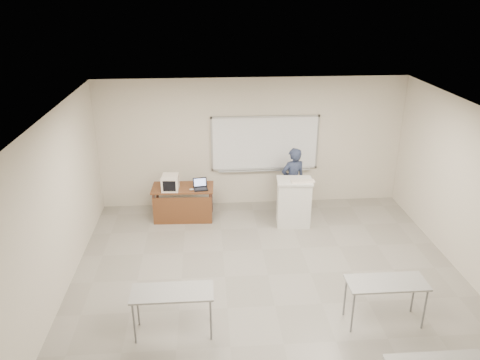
{
  "coord_description": "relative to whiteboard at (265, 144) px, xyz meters",
  "views": [
    {
      "loc": [
        -1.04,
        -6.2,
        4.82
      ],
      "look_at": [
        -0.41,
        2.2,
        1.33
      ],
      "focal_mm": 35.0,
      "sensor_mm": 36.0,
      "label": 1
    }
  ],
  "objects": [
    {
      "name": "whiteboard",
      "position": [
        0.0,
        0.0,
        0.0
      ],
      "size": [
        2.48,
        0.1,
        1.31
      ],
      "color": "white",
      "rests_on": "floor"
    },
    {
      "name": "floor",
      "position": [
        -0.3,
        -3.97,
        -1.49
      ],
      "size": [
        7.0,
        8.0,
        0.01
      ],
      "primitive_type": "cube",
      "color": "gray",
      "rests_on": "ground"
    },
    {
      "name": "student_desks",
      "position": [
        -0.3,
        -5.32,
        -0.81
      ],
      "size": [
        4.4,
        2.2,
        0.73
      ],
      "color": "gray",
      "rests_on": "floor"
    },
    {
      "name": "laptop",
      "position": [
        -1.49,
        -0.79,
        -0.68
      ],
      "size": [
        0.3,
        0.28,
        0.22
      ],
      "rotation": [
        0.0,
        0.0,
        0.14
      ],
      "color": "black",
      "rests_on": "instructor_desk"
    },
    {
      "name": "crt_monitor",
      "position": [
        -2.14,
        -0.79,
        -0.57
      ],
      "size": [
        0.36,
        0.41,
        0.34
      ],
      "rotation": [
        0.0,
        0.0,
        -0.06
      ],
      "color": "beige",
      "rests_on": "instructor_desk"
    },
    {
      "name": "podium",
      "position": [
        0.5,
        -1.15,
        -0.96
      ],
      "size": [
        0.74,
        0.54,
        1.04
      ],
      "rotation": [
        0.0,
        0.0,
        -0.09
      ],
      "color": "silver",
      "rests_on": "floor"
    },
    {
      "name": "instructor_desk",
      "position": [
        -1.89,
        -0.78,
        -0.95
      ],
      "size": [
        1.34,
        0.67,
        0.75
      ],
      "rotation": [
        0.0,
        0.0,
        -0.04
      ],
      "color": "brown",
      "rests_on": "floor"
    },
    {
      "name": "mouse",
      "position": [
        -1.69,
        -0.87,
        -0.71
      ],
      "size": [
        0.11,
        0.08,
        0.04
      ],
      "primitive_type": "ellipsoid",
      "rotation": [
        0.0,
        0.0,
        0.11
      ],
      "color": "#B5B9BC",
      "rests_on": "instructor_desk"
    },
    {
      "name": "keyboard",
      "position": [
        0.65,
        -1.27,
        -0.43
      ],
      "size": [
        0.49,
        0.17,
        0.03
      ],
      "primitive_type": "cube",
      "rotation": [
        0.0,
        0.0,
        0.02
      ],
      "color": "beige",
      "rests_on": "podium"
    },
    {
      "name": "presenter",
      "position": [
        0.58,
        -0.57,
        -0.7
      ],
      "size": [
        0.65,
        0.51,
        1.55
      ],
      "primitive_type": "imported",
      "rotation": [
        0.0,
        0.0,
        3.41
      ],
      "color": "black",
      "rests_on": "floor"
    }
  ]
}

